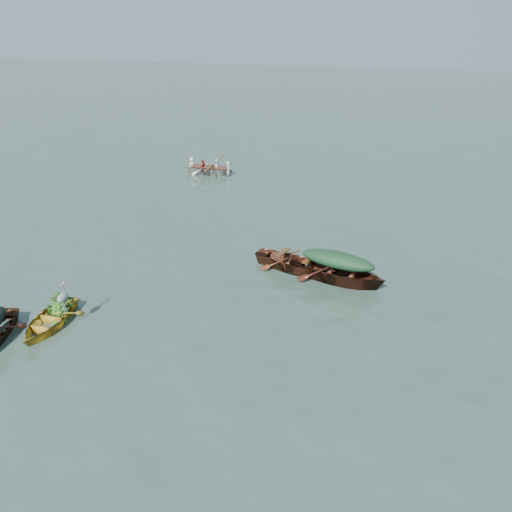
{
  "coord_description": "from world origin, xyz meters",
  "views": [
    {
      "loc": [
        5.1,
        -13.69,
        8.07
      ],
      "look_at": [
        0.83,
        1.02,
        0.5
      ],
      "focal_mm": 35.0,
      "sensor_mm": 36.0,
      "label": 1
    }
  ],
  "objects": [
    {
      "name": "open_wooden_boat",
      "position": [
        2.16,
        1.27,
        0.0
      ],
      "size": [
        4.35,
        2.39,
        0.95
      ],
      "primitive_type": "imported",
      "rotation": [
        0.0,
        0.0,
        1.29
      ],
      "color": "brown",
      "rests_on": "ground"
    },
    {
      "name": "thwart_benches",
      "position": [
        2.16,
        1.27,
        0.5
      ],
      "size": [
        2.21,
        1.32,
        0.04
      ],
      "primitive_type": null,
      "rotation": [
        0.0,
        0.0,
        1.29
      ],
      "color": "#4D2B12",
      "rests_on": "open_wooden_boat"
    },
    {
      "name": "yellow_dinghy",
      "position": [
        -3.83,
        -3.97,
        0.0
      ],
      "size": [
        1.46,
        3.0,
        0.77
      ],
      "primitive_type": "imported",
      "rotation": [
        0.0,
        0.0,
        0.07
      ],
      "color": "#BD8C25",
      "rests_on": "ground"
    },
    {
      "name": "heron",
      "position": [
        -3.28,
        -3.88,
        0.85
      ],
      "size": [
        0.31,
        0.42,
        0.92
      ],
      "primitive_type": null,
      "rotation": [
        0.0,
        0.0,
        0.07
      ],
      "color": "#93969B",
      "rests_on": "yellow_dinghy"
    },
    {
      "name": "ground",
      "position": [
        0.0,
        0.0,
        0.0
      ],
      "size": [
        140.0,
        140.0,
        0.0
      ],
      "primitive_type": "plane",
      "color": "#394F45",
      "rests_on": "ground"
    },
    {
      "name": "rowed_boat",
      "position": [
        -4.69,
        11.05,
        0.0
      ],
      "size": [
        3.69,
        1.21,
        0.83
      ],
      "primitive_type": "imported",
      "rotation": [
        0.0,
        0.0,
        1.6
      ],
      "color": "beige",
      "rests_on": "ground"
    },
    {
      "name": "green_tarp_cover",
      "position": [
        3.62,
        0.95,
        0.79
      ],
      "size": [
        2.59,
        1.29,
        0.52
      ],
      "primitive_type": "ellipsoid",
      "rotation": [
        0.0,
        0.0,
        1.35
      ],
      "color": "#193F26",
      "rests_on": "green_tarp_boat"
    },
    {
      "name": "green_tarp_boat",
      "position": [
        3.62,
        0.95,
        0.0
      ],
      "size": [
        4.71,
        2.34,
        1.06
      ],
      "primitive_type": "imported",
      "rotation": [
        0.0,
        0.0,
        1.35
      ],
      "color": "#471F10",
      "rests_on": "ground"
    },
    {
      "name": "dinghy_weeds",
      "position": [
        -3.84,
        -3.42,
        0.69
      ],
      "size": [
        0.76,
        0.94,
        0.6
      ],
      "primitive_type": "imported",
      "rotation": [
        0.0,
        0.0,
        0.07
      ],
      "color": "#35711D",
      "rests_on": "yellow_dinghy"
    },
    {
      "name": "rowers",
      "position": [
        -4.69,
        11.05,
        0.8
      ],
      "size": [
        2.59,
        1.06,
        0.76
      ],
      "primitive_type": "imported",
      "rotation": [
        0.0,
        0.0,
        1.6
      ],
      "color": "white",
      "rests_on": "rowed_boat"
    },
    {
      "name": "oars",
      "position": [
        -4.69,
        11.05,
        0.45
      ],
      "size": [
        0.68,
        2.62,
        0.06
      ],
      "primitive_type": null,
      "rotation": [
        0.0,
        0.0,
        1.6
      ],
      "color": "brown",
      "rests_on": "rowed_boat"
    }
  ]
}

